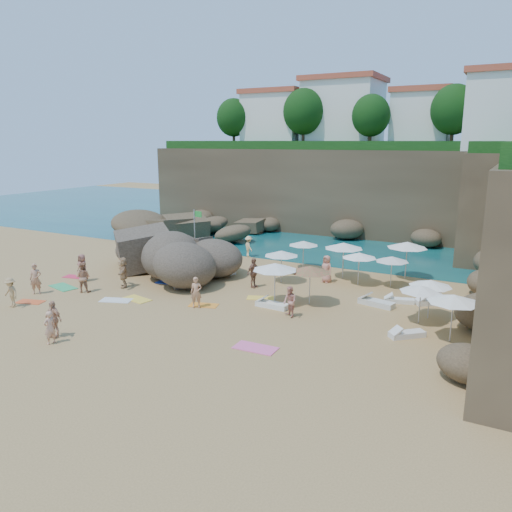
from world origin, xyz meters
The scene contains 48 objects.
ground centered at (0.00, 0.00, 0.00)m, with size 120.00×120.00×0.00m, color tan.
seawater centered at (0.00, 30.00, 0.00)m, with size 120.00×120.00×0.00m, color #0C4751.
cliff_back centered at (2.00, 25.00, 4.00)m, with size 44.00×8.00×8.00m, color brown.
rock_promontory centered at (-11.00, 16.00, 0.00)m, with size 12.00×7.00×2.00m, color brown, non-canonical shape.
clifftop_buildings centered at (2.96, 25.79, 11.24)m, with size 28.48×9.48×7.00m.
clifftop_trees centered at (4.78, 19.52, 11.26)m, with size 35.60×23.82×4.40m.
marina_masts centered at (-16.50, 30.00, 3.00)m, with size 3.10×0.10×6.00m.
rock_outcrop centered at (-5.07, 3.04, 0.00)m, with size 7.71×5.78×3.08m, color brown, non-canonical shape.
flag_pole centered at (-5.40, 7.25, 2.45)m, with size 0.75×0.16×3.84m.
parasol_0 centered at (2.68, 8.75, 1.82)m, with size 2.10×2.10×1.99m.
parasol_1 centered at (5.98, 7.64, 2.18)m, with size 2.51×2.51×2.38m.
parasol_2 centered at (9.25, 7.09, 1.78)m, with size 2.05×2.05×1.94m.
parasol_3 centered at (9.63, 9.51, 2.25)m, with size 2.59×2.59×2.45m.
parasol_4 centered at (7.32, 6.68, 1.88)m, with size 2.17×2.17×2.05m.
parasol_5 centered at (2.84, 4.82, 1.90)m, with size 2.19×2.19×2.07m.
parasol_6 centered at (6.11, 1.61, 2.00)m, with size 2.31×2.31×2.18m.
parasol_7 centered at (12.00, 1.44, 1.78)m, with size 2.05×2.05×1.94m.
parasol_8 centered at (12.29, 2.40, 1.85)m, with size 2.13×2.13×2.02m.
parasol_9 centered at (4.42, 0.69, 2.14)m, with size 2.47×2.47×2.34m.
parasol_11 centered at (13.70, -0.21, 2.01)m, with size 2.32×2.32×2.19m.
lounger_0 centered at (-1.49, 5.03, 0.12)m, with size 1.58×0.53×0.25m, color silver.
lounger_1 centered at (10.43, 4.19, 0.13)m, with size 1.63×0.54×0.25m, color white.
lounger_2 centered at (12.11, 4.76, 0.14)m, with size 1.80×0.60×0.28m, color silver.
lounger_3 centered at (4.55, 0.12, 0.14)m, with size 1.82×0.61×0.28m, color white.
lounger_4 centered at (9.46, 3.10, 0.15)m, with size 1.98×0.66×0.31m, color silver.
lounger_5 centered at (11.90, -0.67, 0.13)m, with size 1.67×0.56×0.26m, color silver.
towel_2 centered at (-7.82, -5.49, 0.01)m, with size 1.51×0.76×0.03m, color #EA5424.
towel_4 centered at (-2.88, -2.27, 0.02)m, with size 1.72×0.86×0.03m, color yellow.
towel_5 centered at (-3.77, -3.00, 0.02)m, with size 1.75×0.88×0.03m, color silver.
towel_7 centered at (-9.72, -0.53, 0.01)m, with size 1.59×0.80×0.03m, color #E02748.
towel_8 centered at (-3.37, 1.34, 0.01)m, with size 1.69×0.85×0.03m, color #2243B7.
towel_9 centered at (6.34, -5.11, 0.02)m, with size 1.90×0.95×0.03m, color pink.
towel_10 centered at (1.08, -1.37, 0.01)m, with size 1.57×0.78×0.03m, color orange.
towel_11 centered at (-8.52, -2.61, 0.02)m, with size 1.95×0.97×0.03m, color #2FA65E.
towel_12 centered at (3.24, 1.27, 0.01)m, with size 1.58×0.79×0.03m, color yellow.
person_stand_0 centered at (-8.79, -4.28, 0.92)m, with size 0.67×0.44×1.84m, color tan.
person_stand_1 centered at (-6.66, -2.67, 0.91)m, with size 0.89×0.69×1.83m, color #B27A59.
person_stand_2 centered at (-2.47, 10.10, 0.82)m, with size 1.05×0.43×1.63m, color #F0C888.
person_stand_3 centered at (1.83, 2.97, 0.93)m, with size 1.09×0.45×1.85m, color #94614A.
person_stand_4 centered at (5.38, 6.20, 0.88)m, with size 0.86×0.47×1.75m, color tan.
person_stand_5 centered at (-3.81, 5.99, 0.91)m, with size 1.69×0.49×1.82m, color tan.
person_stand_6 centered at (-1.94, -8.99, 0.76)m, with size 0.55×0.36×1.52m, color #E1A180.
person_lie_0 centered at (-7.95, -6.53, 0.21)m, with size 1.03×1.60×0.43m, color tan.
person_lie_1 centered at (-2.39, -8.39, 0.21)m, with size 1.01×1.72×0.42m, color tan.
person_lie_2 centered at (-8.49, -1.00, 0.23)m, with size 0.85×1.75×0.47m, color #95574A.
person_lie_3 centered at (-5.24, -0.80, 0.25)m, with size 1.73×1.86×0.50m, color tan.
person_lie_4 centered at (0.97, -1.87, 0.20)m, with size 0.61×1.67×0.40m, color tan.
person_lie_5 centered at (6.02, -0.82, 0.30)m, with size 0.77×1.59×0.60m, color tan.
Camera 1 is at (15.98, -22.94, 8.85)m, focal length 35.00 mm.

